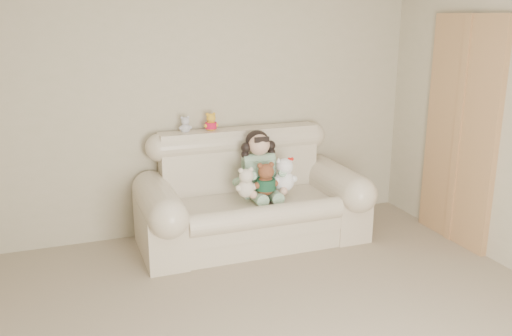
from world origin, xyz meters
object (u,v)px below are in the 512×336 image
(sofa, at_px, (252,190))
(white_cat, at_px, (284,171))
(seated_child, at_px, (259,163))
(cream_teddy, at_px, (246,180))
(brown_teddy, at_px, (266,176))

(sofa, distance_m, white_cat, 0.35)
(seated_child, distance_m, cream_teddy, 0.31)
(seated_child, relative_size, cream_teddy, 1.98)
(seated_child, distance_m, brown_teddy, 0.24)
(sofa, distance_m, brown_teddy, 0.24)
(sofa, relative_size, white_cat, 5.45)
(sofa, height_order, white_cat, sofa)
(seated_child, bearing_deg, white_cat, -37.68)
(sofa, bearing_deg, white_cat, -19.74)
(sofa, relative_size, cream_teddy, 6.52)
(sofa, relative_size, brown_teddy, 5.80)
(cream_teddy, bearing_deg, brown_teddy, -7.05)
(sofa, bearing_deg, seated_child, 40.44)
(sofa, distance_m, cream_teddy, 0.23)
(brown_teddy, height_order, cream_teddy, brown_teddy)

